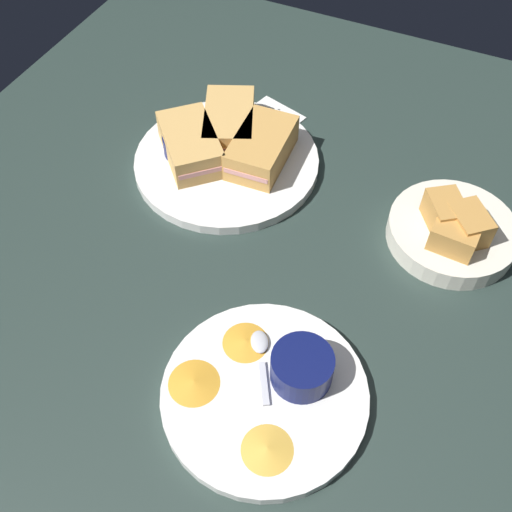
{
  "coord_description": "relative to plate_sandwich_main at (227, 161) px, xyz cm",
  "views": [
    {
      "loc": [
        54.33,
        23.75,
        66.72
      ],
      "look_at": [
        9.56,
        2.92,
        3.0
      ],
      "focal_mm": 42.18,
      "sensor_mm": 36.0,
      "label": 1
    }
  ],
  "objects": [
    {
      "name": "sandwich_half_far",
      "position": [
        -5.14,
        -2.0,
        3.2
      ],
      "size": [
        14.95,
        12.13,
        4.8
      ],
      "color": "tan",
      "rests_on": "plate_sandwich_main"
    },
    {
      "name": "plate_sandwich_main",
      "position": [
        0.0,
        0.0,
        0.0
      ],
      "size": [
        29.02,
        29.02,
        1.6
      ],
      "primitive_type": "cylinder",
      "color": "white",
      "rests_on": "ground_plane"
    },
    {
      "name": "ramekin_dark_sauce",
      "position": [
        1.39,
        -6.38,
        2.57
      ],
      "size": [
        7.07,
        7.07,
        3.26
      ],
      "color": "#0C144C",
      "rests_on": "plate_sandwich_main"
    },
    {
      "name": "spoon_by_gravy_ramekin",
      "position": [
        29.09,
        19.26,
        1.16
      ],
      "size": [
        9.27,
        6.24,
        0.8
      ],
      "color": "silver",
      "rests_on": "plate_chips_companion"
    },
    {
      "name": "sandwich_half_extra",
      "position": [
        2.0,
        -5.14,
        3.2
      ],
      "size": [
        14.67,
        14.45,
        4.8
      ],
      "color": "tan",
      "rests_on": "plate_sandwich_main"
    },
    {
      "name": "paper_napkin_folded",
      "position": [
        -12.0,
        1.32,
        -0.6
      ],
      "size": [
        13.08,
        11.72,
        0.4
      ],
      "primitive_type": "cube",
      "rotation": [
        0.0,
        0.0,
        -0.28
      ],
      "color": "white",
      "rests_on": "ground_plane"
    },
    {
      "name": "plantain_chip_scatter",
      "position": [
        34.89,
        18.45,
        1.1
      ],
      "size": [
        18.15,
        18.62,
        0.6
      ],
      "color": "gold",
      "rests_on": "plate_chips_companion"
    },
    {
      "name": "ramekin_light_gravy",
      "position": [
        29.84,
        24.89,
        3.01
      ],
      "size": [
        7.4,
        7.4,
        4.12
      ],
      "color": "#0C144C",
      "rests_on": "plate_chips_companion"
    },
    {
      "name": "bread_basket_rear",
      "position": [
        0.55,
        35.8,
        1.58
      ],
      "size": [
        18.11,
        18.11,
        7.3
      ],
      "color": "silver",
      "rests_on": "ground_plane"
    },
    {
      "name": "spoon_by_dark_ramekin",
      "position": [
        1.61,
        -0.79,
        1.16
      ],
      "size": [
        2.33,
        9.9,
        0.8
      ],
      "color": "silver",
      "rests_on": "plate_sandwich_main"
    },
    {
      "name": "ground_plane",
      "position": [
        7.19,
        10.0,
        -2.3
      ],
      "size": [
        110.0,
        110.0,
        3.0
      ],
      "primitive_type": "cube",
      "color": "#283833"
    },
    {
      "name": "sandwich_half_near",
      "position": [
        -2.0,
        5.14,
        3.2
      ],
      "size": [
        13.64,
        8.33,
        4.8
      ],
      "color": "tan",
      "rests_on": "plate_sandwich_main"
    },
    {
      "name": "plate_chips_companion",
      "position": [
        33.51,
        21.83,
        0.0
      ],
      "size": [
        24.49,
        24.49,
        1.6
      ],
      "primitive_type": "cylinder",
      "color": "white",
      "rests_on": "ground_plane"
    }
  ]
}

